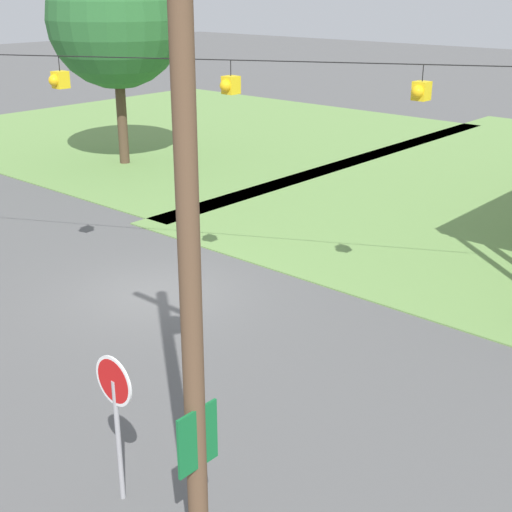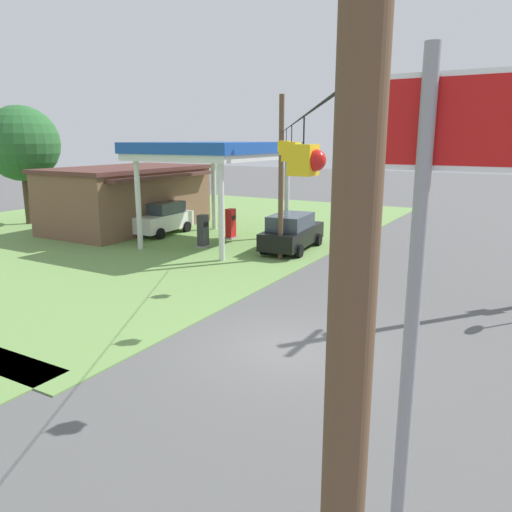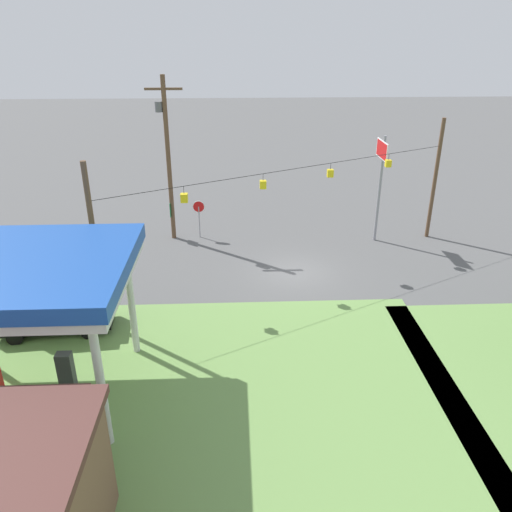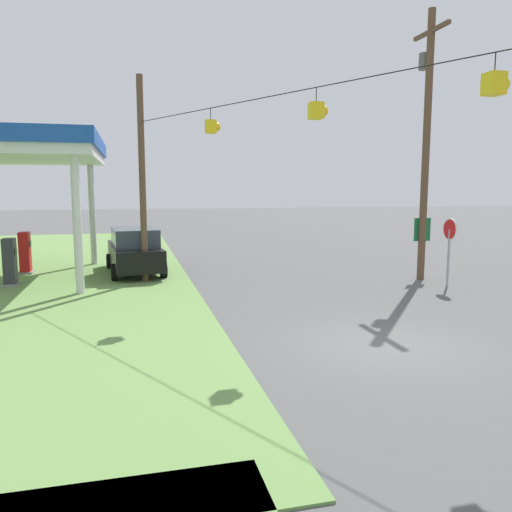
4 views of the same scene
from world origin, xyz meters
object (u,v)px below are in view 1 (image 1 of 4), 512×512
Objects in this scene: stop_sign_roadside at (115,398)px; route_sign at (197,454)px; tree_west_verge at (115,19)px; utility_pole_main at (188,162)px.

route_sign is at bearing 178.79° from stop_sign_roadside.
stop_sign_roadside reaches higher than route_sign.
tree_west_verge is at bearing 143.63° from route_sign.
stop_sign_roadside is at bearing -179.47° from utility_pole_main.
utility_pole_main is (1.74, 0.02, 3.83)m from stop_sign_roadside.
tree_west_verge is (-17.70, 14.31, 4.37)m from stop_sign_roadside.
utility_pole_main reaches higher than route_sign.
tree_west_verge is at bearing 143.68° from utility_pole_main.
route_sign is 24.60m from tree_west_verge.
utility_pole_main is 24.13m from tree_west_verge.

